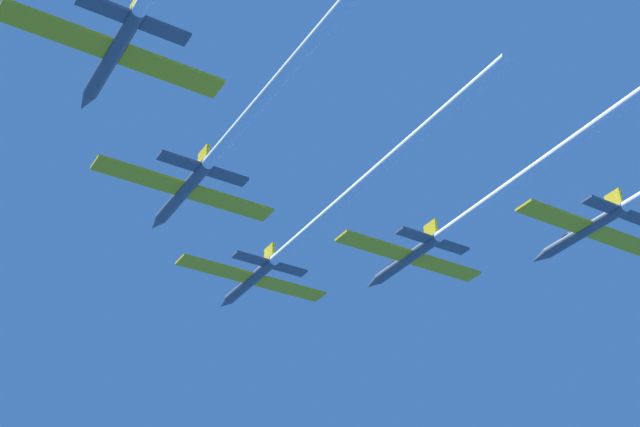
# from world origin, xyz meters

# --- Properties ---
(jet_lead) EXTENTS (14.74, 42.30, 2.44)m
(jet_lead) POSITION_xyz_m (-0.01, -11.01, -0.49)
(jet_lead) COLOR #4C5660
(jet_left_wing) EXTENTS (14.74, 52.79, 2.44)m
(jet_left_wing) POSITION_xyz_m (-11.50, -26.50, -0.57)
(jet_left_wing) COLOR #4C5660
(jet_right_wing) EXTENTS (14.74, 42.73, 2.44)m
(jet_right_wing) POSITION_xyz_m (10.43, -21.63, -0.15)
(jet_right_wing) COLOR #4C5660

